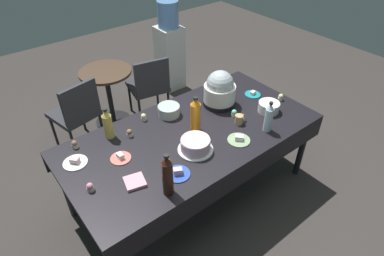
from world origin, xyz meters
The scene contains 28 objects.
ground centered at (0.00, 0.00, 0.00)m, with size 9.00×9.00×0.00m, color #383330.
potluck_table centered at (0.00, 0.00, 0.69)m, with size 2.20×1.10×0.75m.
frosted_layer_cake centered at (-0.12, -0.19, 0.80)m, with size 0.29×0.29×0.11m.
slow_cooker centered at (0.48, 0.19, 0.91)m, with size 0.31×0.31×0.35m.
glass_salad_bowl centered at (0.00, 0.34, 0.80)m, with size 0.20×0.20×0.09m, color #B2C6BC.
ceramic_snack_bowl centered at (0.76, -0.19, 0.80)m, with size 0.19×0.19×0.09m, color silver.
dessert_plate_white centered at (-0.93, 0.26, 0.76)m, with size 0.19×0.19×0.05m.
dessert_plate_cobalt centered at (-0.39, -0.32, 0.76)m, with size 0.18×0.18×0.06m.
dessert_plate_teal centered at (0.86, 0.10, 0.76)m, with size 0.16×0.16×0.04m.
dessert_plate_coral centered at (-0.63, 0.09, 0.76)m, with size 0.16×0.16×0.05m.
dessert_plate_sage centered at (0.24, -0.32, 0.76)m, with size 0.19×0.19×0.05m.
cupcake_mint centered at (-0.23, 0.41, 0.78)m, with size 0.05×0.05×0.07m.
cupcake_vanilla centered at (0.45, -0.05, 0.78)m, with size 0.05×0.05×0.07m.
cupcake_berry centered at (0.99, -0.13, 0.78)m, with size 0.05×0.05×0.07m.
cupcake_rose centered at (-0.95, -0.07, 0.78)m, with size 0.05×0.05×0.07m.
cupcake_lemon centered at (-0.86, 0.43, 0.78)m, with size 0.05×0.05×0.07m.
cupcake_cocoa centered at (-0.44, 0.29, 0.78)m, with size 0.05×0.05×0.07m.
soda_bottle_ginger_ale centered at (-0.57, 0.38, 0.88)m, with size 0.08×0.08×0.28m.
soda_bottle_orange_juice centered at (0.05, 0.01, 0.90)m, with size 0.09×0.09×0.33m.
soda_bottle_water centered at (0.53, -0.37, 0.88)m, with size 0.07×0.07×0.28m.
soda_bottle_cola centered at (-0.54, -0.42, 0.91)m, with size 0.08×0.08×0.35m.
coffee_mug_olive centered at (0.83, 0.46, 0.79)m, with size 0.12×0.08×0.09m.
coffee_mug_tan centered at (0.41, -0.15, 0.79)m, with size 0.11×0.07×0.09m.
paper_napkin_stack centered at (-0.68, -0.20, 0.76)m, with size 0.14×0.14×0.02m, color pink.
maroon_chair_left centered at (-0.53, 1.32, 0.49)m, with size 0.52×0.52×0.85m.
maroon_chair_right centered at (0.39, 1.32, 0.49)m, with size 0.52×0.52×0.85m.
round_cafe_table centered at (-0.05, 1.54, 0.50)m, with size 0.60×0.60×0.72m.
water_cooler centered at (1.05, 1.82, 0.59)m, with size 0.32×0.32×1.24m.
Camera 1 is at (-1.35, -1.70, 2.47)m, focal length 30.46 mm.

